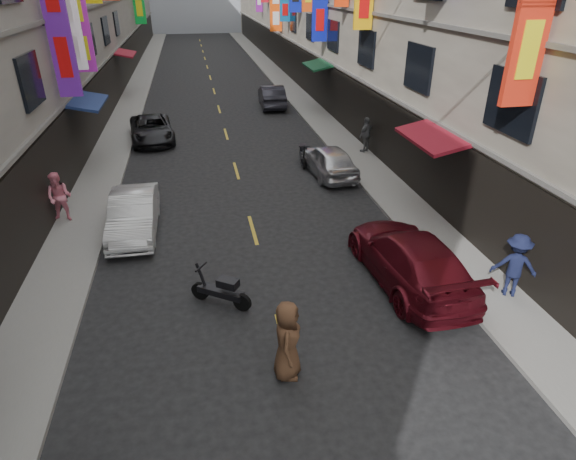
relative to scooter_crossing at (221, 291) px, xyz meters
name	(u,v)px	position (x,y,z in m)	size (l,w,h in m)	color
sidewalk_left	(135,94)	(-4.63, 28.18, -0.38)	(2.00, 90.00, 0.12)	slate
sidewalk_right	(289,88)	(7.37, 28.18, -0.38)	(2.00, 90.00, 0.12)	slate
street_awnings	(202,96)	(0.11, 12.18, 2.56)	(13.99, 35.20, 0.41)	#114322
lane_markings	(216,99)	(1.37, 25.18, -0.44)	(0.12, 80.20, 0.01)	gold
scooter_crossing	(221,291)	(0.00, 0.00, 0.00)	(1.55, 1.12, 1.14)	black
scooter_far_right	(303,155)	(4.58, 10.47, 0.00)	(0.59, 1.80, 1.14)	black
car_left_mid	(134,214)	(-2.63, 4.79, 0.25)	(1.47, 4.22, 1.39)	silver
car_left_far	(152,129)	(-2.63, 15.64, 0.21)	(2.15, 4.67, 1.30)	black
car_right_near	(410,258)	(5.37, 0.13, 0.32)	(2.15, 5.29, 1.53)	#5D0F1A
car_right_mid	(329,160)	(5.37, 8.85, 0.25)	(1.64, 4.08, 1.39)	silver
car_right_far	(272,96)	(5.00, 22.17, 0.29)	(1.54, 4.43, 1.46)	#282830
pedestrian_lfar	(60,197)	(-5.21, 6.00, 0.58)	(0.87, 0.60, 1.80)	pink
pedestrian_rnear	(515,265)	(7.77, -1.16, 0.59)	(1.18, 0.61, 1.83)	#141938
pedestrian_rfar	(366,135)	(7.97, 11.35, 0.55)	(1.02, 0.58, 1.74)	#595A5C
pedestrian_crossing	(287,340)	(1.24, -2.86, 0.51)	(0.93, 0.63, 1.90)	#523421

